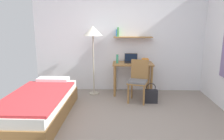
% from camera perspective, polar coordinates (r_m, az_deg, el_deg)
% --- Properties ---
extents(ground_plane, '(5.28, 5.28, 0.00)m').
position_cam_1_polar(ground_plane, '(3.62, 2.94, -15.10)').
color(ground_plane, gray).
extents(wall_back, '(4.40, 0.27, 2.60)m').
position_cam_1_polar(wall_back, '(5.24, 2.90, 8.40)').
color(wall_back, white).
rests_on(wall_back, ground_plane).
extents(bed, '(0.96, 2.07, 0.54)m').
position_cam_1_polar(bed, '(4.05, -19.08, -9.00)').
color(bed, '#9E703D').
rests_on(bed, ground_plane).
extents(desk, '(0.95, 0.55, 0.76)m').
position_cam_1_polar(desk, '(5.03, 5.67, 0.18)').
color(desk, '#9E703D').
rests_on(desk, ground_plane).
extents(desk_chair, '(0.50, 0.50, 0.91)m').
position_cam_1_polar(desk_chair, '(4.58, 7.25, -2.51)').
color(desk_chair, '#9E703D').
rests_on(desk_chair, ground_plane).
extents(standing_lamp, '(0.44, 0.44, 1.63)m').
position_cam_1_polar(standing_lamp, '(4.90, -5.25, 9.80)').
color(standing_lamp, '#B2A893').
rests_on(standing_lamp, ground_plane).
extents(laptop, '(0.32, 0.22, 0.21)m').
position_cam_1_polar(laptop, '(5.06, 5.23, 2.69)').
color(laptop, black).
rests_on(laptop, desk).
extents(water_bottle, '(0.06, 0.06, 0.21)m').
position_cam_1_polar(water_bottle, '(4.93, 1.45, 3.07)').
color(water_bottle, '#42A87F').
rests_on(water_bottle, desk).
extents(book_stack, '(0.18, 0.24, 0.10)m').
position_cam_1_polar(book_stack, '(5.06, 9.01, 2.53)').
color(book_stack, '#3384C6').
rests_on(book_stack, desk).
extents(handbag, '(0.29, 0.12, 0.44)m').
position_cam_1_polar(handbag, '(4.60, 10.53, -6.96)').
color(handbag, '#232328').
rests_on(handbag, ground_plane).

